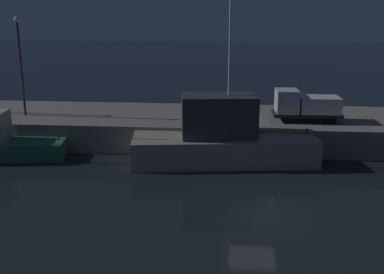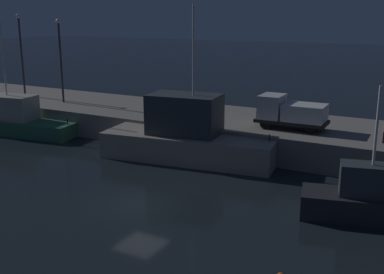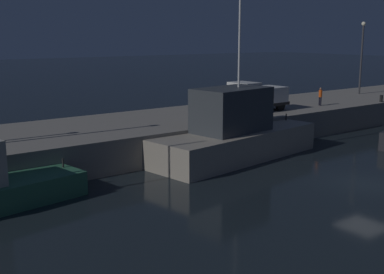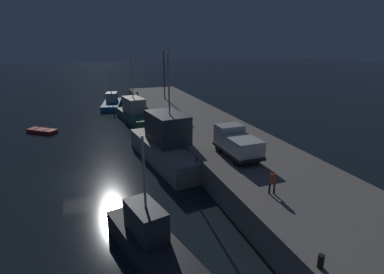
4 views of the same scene
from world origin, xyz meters
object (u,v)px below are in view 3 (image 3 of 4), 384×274
(lamp_post_central, at_px, (362,52))
(dockworker, at_px, (320,95))
(bollard_west, at_px, (381,98))
(utility_truck, at_px, (257,96))
(fishing_trawler_red, at_px, (234,134))

(lamp_post_central, height_order, dockworker, lamp_post_central)
(dockworker, xyz_separation_m, bollard_west, (6.54, -1.80, -0.59))
(lamp_post_central, bearing_deg, utility_truck, -172.10)
(fishing_trawler_red, height_order, dockworker, fishing_trawler_red)
(lamp_post_central, relative_size, utility_truck, 1.41)
(lamp_post_central, xyz_separation_m, utility_truck, (-17.29, -2.40, -3.13))
(lamp_post_central, bearing_deg, dockworker, -162.37)
(fishing_trawler_red, relative_size, bollard_west, 20.77)
(fishing_trawler_red, distance_m, dockworker, 13.57)
(fishing_trawler_red, xyz_separation_m, dockworker, (13.07, 3.39, 1.36))
(fishing_trawler_red, height_order, bollard_west, fishing_trawler_red)
(lamp_post_central, relative_size, dockworker, 4.67)
(bollard_west, bearing_deg, lamp_post_central, 52.37)
(dockworker, bearing_deg, lamp_post_central, 17.63)
(lamp_post_central, bearing_deg, fishing_trawler_red, -164.08)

